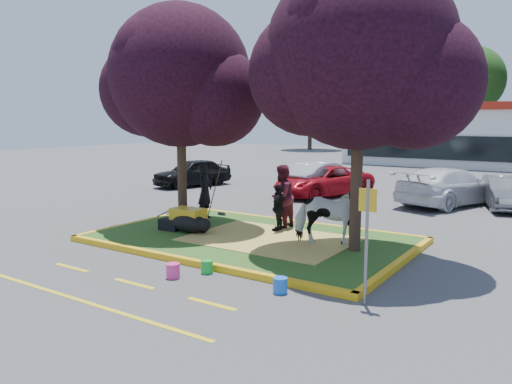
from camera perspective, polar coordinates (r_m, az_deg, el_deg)
The scene contains 32 objects.
ground at distance 13.59m, azimuth -0.59°, elevation -5.70°, with size 90.00×90.00×0.00m, color #424244.
median_island at distance 13.57m, azimuth -0.60°, elevation -5.40°, with size 8.00×5.00×0.15m, color #224917.
curb_near at distance 11.60m, azimuth -7.84°, elevation -7.86°, with size 8.30×0.16×0.15m, color #F0B014.
curb_far at distance 15.72m, azimuth 4.71°, elevation -3.52°, with size 8.30×0.16×0.15m, color #F0B014.
curb_left at distance 16.17m, azimuth -12.67°, elevation -3.37°, with size 0.16×5.30×0.15m, color #F0B014.
curb_right at distance 11.85m, azimuth 16.11°, elevation -7.78°, with size 0.16×5.30×0.15m, color #F0B014.
straw_bedding at distance 13.24m, azimuth 1.56°, elevation -5.40°, with size 4.20×3.00×0.01m, color #D2BF56.
tree_purple_left at distance 15.24m, azimuth -8.67°, elevation 12.24°, with size 5.06×4.20×6.51m.
tree_purple_right at distance 12.03m, azimuth 11.84°, elevation 14.20°, with size 5.30×4.40×6.82m.
fire_lane_stripe_a at distance 12.02m, azimuth -20.31°, elevation -8.10°, with size 1.10×0.12×0.01m, color yellow.
fire_lane_stripe_b at distance 10.52m, azimuth -13.76°, elevation -10.15°, with size 1.10×0.12×0.01m, color yellow.
fire_lane_stripe_c at distance 9.22m, azimuth -5.09°, elevation -12.61°, with size 1.10×0.12×0.01m, color yellow.
fire_lane_long at distance 9.80m, azimuth -19.03°, elevation -11.77°, with size 6.00×0.10×0.01m, color yellow.
retail_building at distance 39.28m, azimuth 25.81°, elevation 5.98°, with size 20.40×8.40×4.40m.
treeline at distance 49.11m, azimuth 26.92°, elevation 12.63°, with size 46.58×7.80×14.63m.
cow at distance 12.55m, azimuth 8.47°, elevation -2.66°, with size 0.83×1.83×1.55m, color white.
calf at distance 14.11m, azimuth -7.58°, elevation -3.56°, with size 1.19×0.67×0.51m, color black.
handler at distance 15.89m, azimuth -5.84°, elevation 0.06°, with size 0.64×0.42×1.74m, color black.
visitor_a at distance 14.48m, azimuth 2.95°, elevation -0.51°, with size 0.90×0.70×1.85m, color #4F1625.
visitor_b at distance 14.09m, azimuth 2.59°, elevation -1.81°, with size 0.78×0.33×1.34m, color black.
wheelbarrow at distance 14.28m, azimuth -7.72°, elevation -2.66°, with size 1.71×0.60×0.65m.
gear_bag_dark at distance 14.48m, azimuth -9.80°, elevation -3.70°, with size 0.62×0.34×0.32m, color black.
gear_bag_green at distance 14.88m, azimuth -8.04°, elevation -3.44°, with size 0.50×0.31×0.26m, color black.
sign_post at distance 8.98m, azimuth 12.55°, elevation -4.20°, with size 0.32×0.06×2.26m.
bucket_green at distance 10.92m, azimuth -5.63°, elevation -8.50°, with size 0.26×0.26×0.28m, color green.
bucket_pink at distance 10.69m, azimuth -9.47°, elevation -8.87°, with size 0.29×0.29×0.31m, color #F1358B.
bucket_blue at distance 9.70m, azimuth 2.78°, elevation -10.60°, with size 0.28×0.28×0.30m, color blue.
car_black at distance 24.90m, azimuth -7.27°, elevation 2.23°, with size 1.61×3.99×1.36m, color black.
car_silver at distance 22.73m, azimuth 7.61°, elevation 1.71°, with size 1.49×4.28×1.41m, color #AEB2B6.
car_red at distance 21.75m, azimuth 7.70°, elevation 1.25°, with size 2.13×4.63×1.29m, color #AA0E19.
car_white at distance 20.62m, azimuth 21.21°, elevation 0.60°, with size 2.03×4.99×1.45m, color silver.
car_grey at distance 20.63m, azimuth 26.57°, elevation -0.06°, with size 1.27×3.64×1.20m, color #55585C.
Camera 1 is at (7.41, -10.91, 3.29)m, focal length 35.00 mm.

